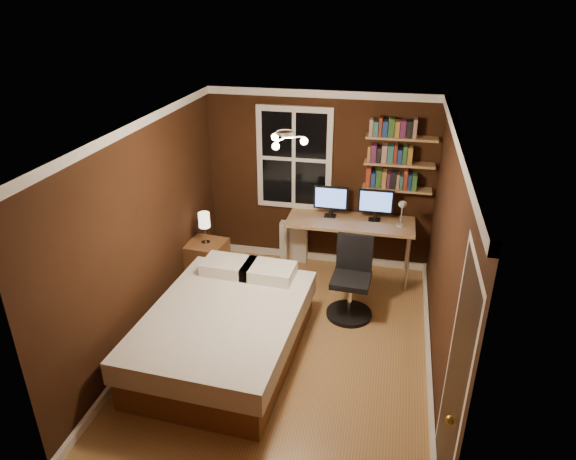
% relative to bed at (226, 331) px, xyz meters
% --- Properties ---
extents(floor, '(4.20, 4.20, 0.00)m').
position_rel_bed_xyz_m(floor, '(0.62, 0.33, -0.31)').
color(floor, olive).
rests_on(floor, ground).
extents(wall_back, '(3.20, 0.04, 2.50)m').
position_rel_bed_xyz_m(wall_back, '(0.62, 2.43, 0.94)').
color(wall_back, black).
rests_on(wall_back, ground).
extents(wall_left, '(0.04, 4.20, 2.50)m').
position_rel_bed_xyz_m(wall_left, '(-0.98, 0.33, 0.94)').
color(wall_left, black).
rests_on(wall_left, ground).
extents(wall_right, '(0.04, 4.20, 2.50)m').
position_rel_bed_xyz_m(wall_right, '(2.22, 0.33, 0.94)').
color(wall_right, black).
rests_on(wall_right, ground).
extents(ceiling, '(3.20, 4.20, 0.02)m').
position_rel_bed_xyz_m(ceiling, '(0.62, 0.33, 2.19)').
color(ceiling, white).
rests_on(ceiling, wall_back).
extents(window, '(1.06, 0.06, 1.46)m').
position_rel_bed_xyz_m(window, '(0.27, 2.39, 1.24)').
color(window, white).
rests_on(window, wall_back).
extents(door, '(0.03, 0.82, 2.05)m').
position_rel_bed_xyz_m(door, '(2.21, -1.22, 0.71)').
color(door, black).
rests_on(door, ground).
extents(door_knob, '(0.06, 0.06, 0.06)m').
position_rel_bed_xyz_m(door_knob, '(2.17, -1.52, 0.69)').
color(door_knob, gold).
rests_on(door_knob, door).
extents(ceiling_fixture, '(0.44, 0.44, 0.18)m').
position_rel_bed_xyz_m(ceiling_fixture, '(0.62, 0.23, 2.09)').
color(ceiling_fixture, beige).
rests_on(ceiling_fixture, ceiling).
extents(bookshelf_lower, '(0.92, 0.22, 0.03)m').
position_rel_bed_xyz_m(bookshelf_lower, '(1.70, 2.31, 0.94)').
color(bookshelf_lower, '#AA8052').
rests_on(bookshelf_lower, wall_back).
extents(books_row_lower, '(0.66, 0.16, 0.23)m').
position_rel_bed_xyz_m(books_row_lower, '(1.70, 2.31, 1.07)').
color(books_row_lower, maroon).
rests_on(books_row_lower, bookshelf_lower).
extents(bookshelf_middle, '(0.92, 0.22, 0.03)m').
position_rel_bed_xyz_m(bookshelf_middle, '(1.70, 2.31, 1.29)').
color(bookshelf_middle, '#AA8052').
rests_on(bookshelf_middle, wall_back).
extents(books_row_middle, '(0.54, 0.16, 0.23)m').
position_rel_bed_xyz_m(books_row_middle, '(1.70, 2.31, 1.42)').
color(books_row_middle, navy).
rests_on(books_row_middle, bookshelf_middle).
extents(bookshelf_upper, '(0.92, 0.22, 0.03)m').
position_rel_bed_xyz_m(bookshelf_upper, '(1.70, 2.31, 1.64)').
color(bookshelf_upper, '#AA8052').
rests_on(bookshelf_upper, wall_back).
extents(books_row_upper, '(0.54, 0.16, 0.23)m').
position_rel_bed_xyz_m(books_row_upper, '(1.70, 2.31, 1.77)').
color(books_row_upper, '#295725').
rests_on(books_row_upper, bookshelf_upper).
extents(bed, '(1.66, 2.24, 0.73)m').
position_rel_bed_xyz_m(bed, '(0.00, 0.00, 0.00)').
color(bed, brown).
rests_on(bed, ground).
extents(nightstand, '(0.54, 0.54, 0.61)m').
position_rel_bed_xyz_m(nightstand, '(-0.74, 1.43, -0.01)').
color(nightstand, brown).
rests_on(nightstand, ground).
extents(bedside_lamp, '(0.15, 0.15, 0.43)m').
position_rel_bed_xyz_m(bedside_lamp, '(-0.74, 1.43, 0.51)').
color(bedside_lamp, white).
rests_on(bedside_lamp, nightstand).
extents(radiator, '(0.40, 0.14, 0.61)m').
position_rel_bed_xyz_m(radiator, '(0.28, 2.32, -0.01)').
color(radiator, silver).
rests_on(radiator, ground).
extents(desk, '(1.73, 0.65, 0.82)m').
position_rel_bed_xyz_m(desk, '(1.12, 2.08, 0.45)').
color(desk, '#AA8052').
rests_on(desk, ground).
extents(monitor_left, '(0.47, 0.12, 0.44)m').
position_rel_bed_xyz_m(monitor_left, '(0.82, 2.17, 0.73)').
color(monitor_left, black).
rests_on(monitor_left, desk).
extents(monitor_right, '(0.47, 0.12, 0.44)m').
position_rel_bed_xyz_m(monitor_right, '(1.44, 2.17, 0.73)').
color(monitor_right, black).
rests_on(monitor_right, desk).
extents(desk_lamp, '(0.14, 0.32, 0.44)m').
position_rel_bed_xyz_m(desk_lamp, '(1.79, 1.98, 0.73)').
color(desk_lamp, silver).
rests_on(desk_lamp, desk).
extents(office_chair, '(0.56, 0.56, 1.02)m').
position_rel_bed_xyz_m(office_chair, '(1.25, 1.09, 0.08)').
color(office_chair, black).
rests_on(office_chair, ground).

